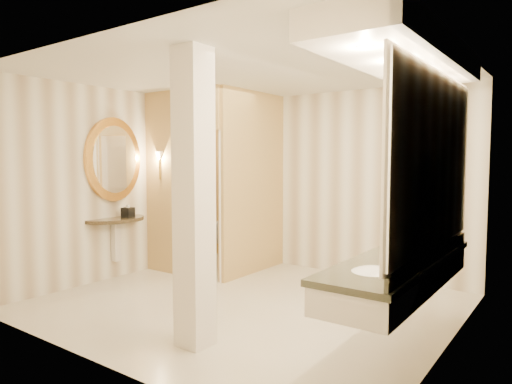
# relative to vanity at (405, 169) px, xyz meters

# --- Properties ---
(floor) EXTENTS (4.50, 4.50, 0.00)m
(floor) POSITION_rel_vanity_xyz_m (-1.98, 0.40, -1.63)
(floor) COLOR beige
(floor) RESTS_ON ground
(ceiling) EXTENTS (4.50, 4.50, 0.00)m
(ceiling) POSITION_rel_vanity_xyz_m (-1.98, 0.40, 1.07)
(ceiling) COLOR silver
(ceiling) RESTS_ON wall_back
(wall_back) EXTENTS (4.50, 0.02, 2.70)m
(wall_back) POSITION_rel_vanity_xyz_m (-1.98, 2.40, -0.28)
(wall_back) COLOR white
(wall_back) RESTS_ON floor
(wall_front) EXTENTS (4.50, 0.02, 2.70)m
(wall_front) POSITION_rel_vanity_xyz_m (-1.98, -1.60, -0.28)
(wall_front) COLOR white
(wall_front) RESTS_ON floor
(wall_left) EXTENTS (0.02, 4.00, 2.70)m
(wall_left) POSITION_rel_vanity_xyz_m (-4.23, 0.40, -0.28)
(wall_left) COLOR white
(wall_left) RESTS_ON floor
(wall_right) EXTENTS (0.02, 4.00, 2.70)m
(wall_right) POSITION_rel_vanity_xyz_m (0.27, 0.40, -0.28)
(wall_right) COLOR white
(wall_right) RESTS_ON floor
(toilet_closet) EXTENTS (1.50, 1.55, 2.70)m
(toilet_closet) POSITION_rel_vanity_xyz_m (-3.11, 1.37, -0.24)
(toilet_closet) COLOR #D7BE70
(toilet_closet) RESTS_ON floor
(wall_sconce) EXTENTS (0.14, 0.14, 0.42)m
(wall_sconce) POSITION_rel_vanity_xyz_m (-3.90, 0.83, 0.10)
(wall_sconce) COLOR #B8963B
(wall_sconce) RESTS_ON toilet_closet
(vanity) EXTENTS (0.75, 2.41, 2.09)m
(vanity) POSITION_rel_vanity_xyz_m (0.00, 0.00, 0.00)
(vanity) COLOR silver
(vanity) RESTS_ON floor
(console_shelf) EXTENTS (0.91, 0.91, 1.90)m
(console_shelf) POSITION_rel_vanity_xyz_m (-4.19, 0.22, -0.29)
(console_shelf) COLOR black
(console_shelf) RESTS_ON floor
(pillar) EXTENTS (0.28, 0.28, 2.70)m
(pillar) POSITION_rel_vanity_xyz_m (-1.63, -0.84, -0.28)
(pillar) COLOR silver
(pillar) RESTS_ON floor
(tissue_box) EXTENTS (0.16, 0.16, 0.14)m
(tissue_box) POSITION_rel_vanity_xyz_m (-4.04, 0.34, -0.68)
(tissue_box) COLOR black
(tissue_box) RESTS_ON console_shelf
(toilet) EXTENTS (0.67, 0.88, 0.79)m
(toilet) POSITION_rel_vanity_xyz_m (-3.15, 1.74, -1.23)
(toilet) COLOR white
(toilet) RESTS_ON floor
(soap_bottle_a) EXTENTS (0.09, 0.09, 0.15)m
(soap_bottle_a) POSITION_rel_vanity_xyz_m (-0.05, 0.17, -0.68)
(soap_bottle_a) COLOR beige
(soap_bottle_a) RESTS_ON vanity
(soap_bottle_b) EXTENTS (0.09, 0.09, 0.11)m
(soap_bottle_b) POSITION_rel_vanity_xyz_m (-0.05, 0.27, -0.70)
(soap_bottle_b) COLOR silver
(soap_bottle_b) RESTS_ON vanity
(soap_bottle_c) EXTENTS (0.09, 0.09, 0.21)m
(soap_bottle_c) POSITION_rel_vanity_xyz_m (-0.12, 0.37, -0.65)
(soap_bottle_c) COLOR #C6B28C
(soap_bottle_c) RESTS_ON vanity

